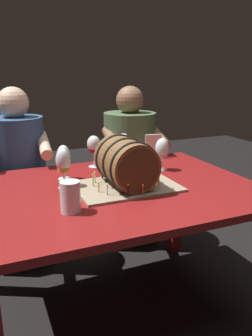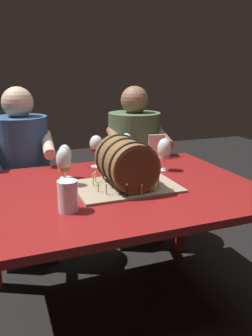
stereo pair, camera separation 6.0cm
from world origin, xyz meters
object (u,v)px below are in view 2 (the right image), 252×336
person_seated_left (25,183)px  wine_glass_white (65,157)px  wine_glass_red (96,145)px  dining_table (118,205)px  wine_glass_rose (164,150)px  menu_card (157,146)px  barrel_cake (126,165)px  wine_glass_empty (126,144)px  person_seated_right (134,170)px  wine_glass_amber (64,162)px  beer_pint (68,197)px

person_seated_left → wine_glass_white: bearing=-70.2°
wine_glass_red → person_seated_left: size_ratio=0.16×
dining_table → wine_glass_rose: size_ratio=7.34×
dining_table → wine_glass_red: (0.01, 0.39, 0.23)m
person_seated_left → wine_glass_rose: bearing=-37.2°
menu_card → barrel_cake: bearing=-118.7°
wine_glass_empty → wine_glass_rose: size_ratio=1.04×
wine_glass_rose → person_seated_right: person_seated_right is taller
wine_glass_amber → beer_pint: wine_glass_amber is taller
beer_pint → person_seated_right: person_seated_right is taller
wine_glass_empty → wine_glass_red: (-0.18, 0.03, -0.00)m
wine_glass_rose → menu_card: 0.28m
wine_glass_amber → menu_card: bearing=27.7°
wine_glass_empty → wine_glass_amber: wine_glass_amber is taller
wine_glass_empty → beer_pint: size_ratio=1.50×
barrel_cake → wine_glass_white: size_ratio=2.68×
wine_glass_rose → wine_glass_red: size_ratio=0.98×
wine_glass_rose → beer_pint: (-0.64, -0.39, -0.06)m
wine_glass_white → person_seated_right: (0.61, 0.51, -0.28)m
beer_pint → wine_glass_empty: bearing=50.5°
person_seated_right → beer_pint: bearing=-125.6°
wine_glass_amber → person_seated_left: size_ratio=0.17×
wine_glass_white → menu_card: 0.68m
wine_glass_amber → person_seated_right: bearing=45.6°
wine_glass_empty → person_seated_right: (0.21, 0.38, -0.29)m
wine_glass_red → person_seated_right: size_ratio=0.16×
dining_table → wine_glass_rose: wine_glass_rose is taller
wine_glass_white → wine_glass_red: 0.27m
beer_pint → menu_card: size_ratio=0.81×
wine_glass_amber → dining_table: bearing=-20.1°
barrel_cake → dining_table: bearing=148.7°
wine_glass_empty → person_seated_right: person_seated_right is taller
menu_card → person_seated_right: bearing=107.8°
wine_glass_red → person_seated_right: person_seated_right is taller
person_seated_left → dining_table: bearing=-62.0°
wine_glass_amber → person_seated_right: 0.96m
barrel_cake → wine_glass_red: bearing=94.0°
person_seated_left → beer_pint: bearing=-83.5°
barrel_cake → person_seated_left: bearing=119.5°
dining_table → wine_glass_empty: (0.19, 0.37, 0.23)m
wine_glass_rose → barrel_cake: bearing=-147.0°
wine_glass_white → wine_glass_red: wine_glass_red is taller
wine_glass_rose → wine_glass_amber: 0.60m
wine_glass_red → menu_card: 0.43m
wine_glass_white → wine_glass_rose: wine_glass_rose is taller
dining_table → beer_pint: bearing=-144.0°
dining_table → wine_glass_red: size_ratio=7.23×
wine_glass_empty → person_seated_right: size_ratio=0.17×
wine_glass_red → person_seated_right: 0.60m
barrel_cake → wine_glass_red: (-0.03, 0.41, 0.02)m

